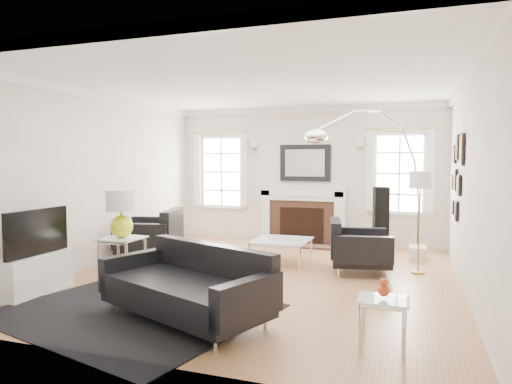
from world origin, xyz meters
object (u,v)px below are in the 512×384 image
at_px(sofa, 190,287).
at_px(gourd_lamp, 121,210).
at_px(armchair_left, 153,236).
at_px(arc_floor_lamp, 370,178).
at_px(coffee_table, 281,241).
at_px(armchair_right, 356,248).
at_px(fireplace, 303,218).

distance_m(sofa, gourd_lamp, 2.17).
height_order(armchair_left, arc_floor_lamp, arc_floor_lamp).
distance_m(coffee_table, arc_floor_lamp, 1.78).
relative_size(armchair_right, arc_floor_lamp, 0.43).
distance_m(fireplace, arc_floor_lamp, 2.17).
bearing_deg(arc_floor_lamp, sofa, -115.47).
bearing_deg(coffee_table, armchair_left, -170.74).
height_order(armchair_right, coffee_table, armchair_right).
bearing_deg(sofa, arc_floor_lamp, 64.53).
height_order(fireplace, gourd_lamp, gourd_lamp).
bearing_deg(coffee_table, gourd_lamp, -138.90).
xyz_separation_m(armchair_left, gourd_lamp, (0.29, -1.30, 0.60)).
bearing_deg(armchair_left, arc_floor_lamp, 13.08).
relative_size(fireplace, coffee_table, 1.88).
height_order(gourd_lamp, arc_floor_lamp, arc_floor_lamp).
xyz_separation_m(armchair_right, coffee_table, (-1.23, 0.17, 0.00)).
bearing_deg(arc_floor_lamp, armchair_right, -101.68).
distance_m(sofa, armchair_left, 3.18).
bearing_deg(armchair_right, fireplace, 122.82).
bearing_deg(fireplace, arc_floor_lamp, -43.75).
xyz_separation_m(armchair_right, gourd_lamp, (-3.14, -1.49, 0.63)).
height_order(sofa, gourd_lamp, gourd_lamp).
relative_size(coffee_table, gourd_lamp, 1.31).
distance_m(fireplace, armchair_left, 3.07).
height_order(armchair_left, coffee_table, armchair_left).
xyz_separation_m(armchair_left, armchair_right, (3.43, 0.18, -0.03)).
relative_size(gourd_lamp, arc_floor_lamp, 0.26).
height_order(fireplace, armchair_right, fireplace).
xyz_separation_m(fireplace, armchair_right, (1.30, -2.02, -0.18)).
xyz_separation_m(fireplace, armchair_left, (-2.13, -2.20, -0.15)).
distance_m(coffee_table, gourd_lamp, 2.60).
bearing_deg(sofa, armchair_left, 128.59).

